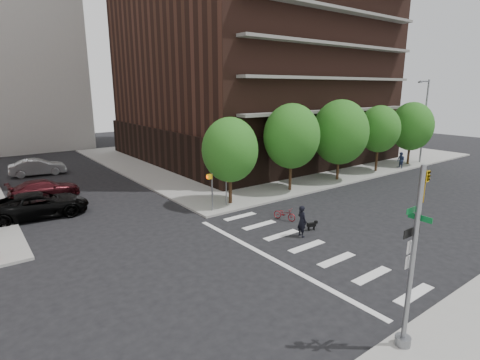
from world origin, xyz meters
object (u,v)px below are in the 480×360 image
object	(u,v)px
parked_car_silver	(38,167)
pedestrian_far	(401,160)
parked_car_maroon	(45,189)
dog_walker	(302,221)
traffic_signal	(411,273)
scooter	(285,214)
parked_car_black	(40,205)

from	to	relation	value
parked_car_silver	pedestrian_far	world-z (taller)	pedestrian_far
parked_car_maroon	dog_walker	world-z (taller)	dog_walker
traffic_signal	pedestrian_far	size ratio (longest dim) A/B	3.59
parked_car_silver	scooter	distance (m)	25.79
parked_car_silver	dog_walker	size ratio (longest dim) A/B	2.69
traffic_signal	parked_car_maroon	bearing A→B (deg)	103.00
parked_car_black	parked_car_maroon	bearing A→B (deg)	-8.16
parked_car_silver	scooter	xyz separation A→B (m)	(10.43, -23.58, -0.41)
parked_car_black	dog_walker	bearing A→B (deg)	-132.91
parked_car_silver	scooter	bearing A→B (deg)	-150.24
traffic_signal	scooter	xyz separation A→B (m)	(5.40, 11.27, -2.29)
scooter	dog_walker	distance (m)	2.87
parked_car_silver	pedestrian_far	distance (m)	36.39
traffic_signal	dog_walker	bearing A→B (deg)	63.83
traffic_signal	pedestrian_far	xyz separation A→B (m)	(25.60, 15.19, -1.71)
dog_walker	parked_car_black	bearing A→B (deg)	50.96
dog_walker	parked_car_silver	bearing A→B (deg)	28.72
pedestrian_far	parked_car_maroon	bearing A→B (deg)	-93.88
traffic_signal	parked_car_silver	world-z (taller)	traffic_signal
parked_car_maroon	parked_car_silver	bearing A→B (deg)	-10.16
pedestrian_far	parked_car_black	bearing A→B (deg)	-85.79
parked_car_black	scooter	distance (m)	16.07
parked_car_maroon	parked_car_silver	distance (m)	8.95
parked_car_black	pedestrian_far	bearing A→B (deg)	-95.45
scooter	dog_walker	world-z (taller)	dog_walker
parked_car_silver	dog_walker	world-z (taller)	dog_walker
pedestrian_far	parked_car_silver	bearing A→B (deg)	-107.77
traffic_signal	dog_walker	distance (m)	9.84
parked_car_maroon	pedestrian_far	bearing A→B (deg)	-112.81
traffic_signal	dog_walker	size ratio (longest dim) A/B	3.26
traffic_signal	parked_car_maroon	distance (m)	26.71
traffic_signal	parked_car_maroon	size ratio (longest dim) A/B	1.19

